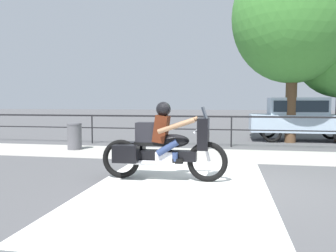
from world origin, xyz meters
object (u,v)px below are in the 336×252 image
parked_car (300,116)px  tree_behind_sign (293,16)px  motorcycle (162,145)px  trash_bin (75,136)px

parked_car → tree_behind_sign: tree_behind_sign is taller
motorcycle → tree_behind_sign: 8.68m
trash_bin → tree_behind_sign: (7.20, 3.30, 4.29)m
tree_behind_sign → motorcycle: bearing=-117.7°
parked_car → tree_behind_sign: bearing=-127.9°
motorcycle → trash_bin: (-3.62, 3.51, -0.26)m
trash_bin → tree_behind_sign: 9.01m
motorcycle → trash_bin: bearing=139.9°
parked_car → motorcycle: bearing=-119.0°
motorcycle → trash_bin: size_ratio=2.92×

